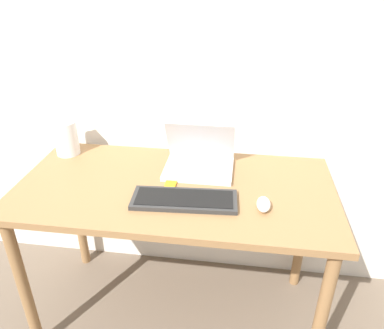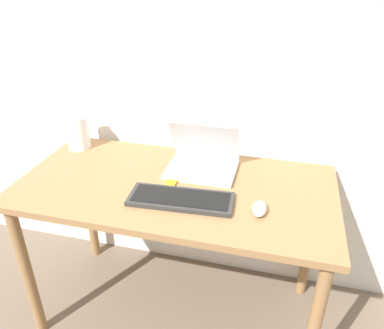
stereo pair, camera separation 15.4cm
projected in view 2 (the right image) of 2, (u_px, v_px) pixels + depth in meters
wall_back at (198, 50)px, 1.72m from camera, size 6.00×0.05×2.50m
desk at (176, 203)px, 1.65m from camera, size 1.35×0.68×0.77m
laptop at (203, 159)px, 1.69m from camera, size 0.31×0.24×0.23m
keyboard at (181, 199)px, 1.48m from camera, size 0.42×0.18×0.02m
mouse at (259, 209)px, 1.41m from camera, size 0.05×0.10×0.04m
vase at (77, 126)px, 1.86m from camera, size 0.11×0.11×0.24m
mp3_player at (170, 184)px, 1.59m from camera, size 0.05×0.06×0.01m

